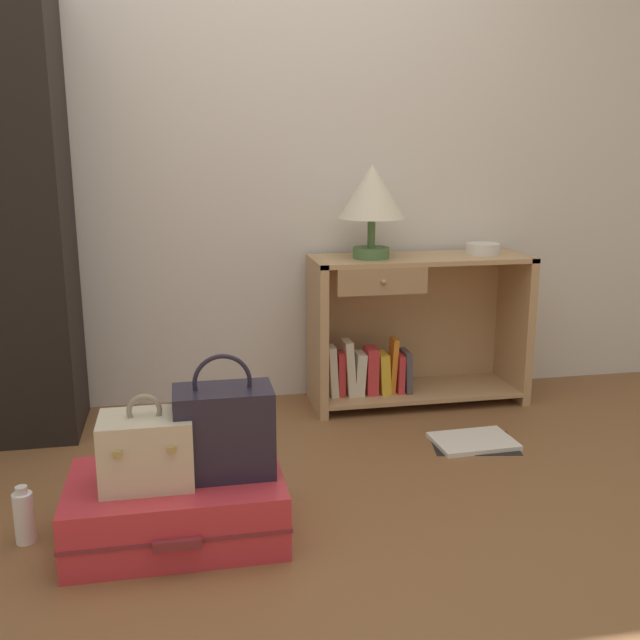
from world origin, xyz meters
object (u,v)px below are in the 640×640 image
Objects in this scene: train_case at (147,450)px; table_lamp at (372,195)px; bookshelf at (409,331)px; suitcase_large at (177,507)px; handbag at (224,430)px; open_book_on_floor at (473,442)px; bottle at (24,516)px; bowl at (483,249)px.

table_lamp is at bearing 47.74° from train_case.
bookshelf reaches higher than train_case.
train_case is (-1.20, -1.12, -0.04)m from bookshelf.
suitcase_large is 0.29m from handbag.
handbag is at bearing -153.92° from open_book_on_floor.
suitcase_large reaches higher than open_book_on_floor.
table_lamp is 1.47m from handbag.
open_book_on_floor is at bearing -79.25° from bookshelf.
open_book_on_floor is (1.23, 0.52, -0.09)m from suitcase_large.
bottle is (-0.39, 0.09, -0.23)m from train_case.
suitcase_large is at bearing -143.57° from bowl.
open_book_on_floor is at bearing 26.08° from handbag.
table_lamp reaches higher than bookshelf.
bottle is (-0.63, 0.06, -0.26)m from handbag.
bottle is 1.76m from open_book_on_floor.
handbag is (0.16, 0.00, 0.25)m from suitcase_large.
bottle is at bearing -143.91° from table_lamp.
bookshelf is 2.42× the size of table_lamp.
bookshelf is 0.68m from table_lamp.
train_case is 0.74× the size of handbag.
bowl is at bearing 35.60° from train_case.
table_lamp is at bearing 119.71° from open_book_on_floor.
bookshelf is at bearing 44.54° from suitcase_large.
bowl is at bearing 36.43° from suitcase_large.
train_case is at bearing -12.30° from bottle.
bookshelf reaches higher than handbag.
bottle is at bearing -146.81° from bookshelf.
open_book_on_floor is at bearing -60.29° from table_lamp.
bowl reaches higher than bookshelf.
suitcase_large is at bearing 17.48° from train_case.
bowl reaches higher than train_case.
table_lamp is 1.67m from suitcase_large.
handbag is 1.24m from open_book_on_floor.
table_lamp reaches higher than handbag.
train_case reaches higher than open_book_on_floor.
bookshelf is 1.52× the size of suitcase_large.
bottle is at bearing 172.81° from suitcase_large.
suitcase_large is 1.72× the size of handbag.
train_case is 0.46m from bottle.
table_lamp reaches higher than open_book_on_floor.
table_lamp is 1.08× the size of handbag.
bookshelf is 3.56× the size of train_case.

